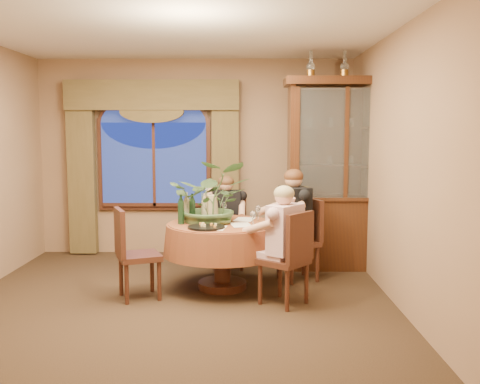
{
  "coord_description": "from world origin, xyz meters",
  "views": [
    {
      "loc": [
        0.69,
        -5.24,
        1.76
      ],
      "look_at": [
        0.65,
        0.67,
        1.1
      ],
      "focal_mm": 40.0,
      "sensor_mm": 36.0,
      "label": 1
    }
  ],
  "objects_px": {
    "dining_table": "(222,256)",
    "china_cabinet": "(342,174)",
    "oil_lamp_right": "(378,64)",
    "chair_front_left": "(139,254)",
    "wine_bottle_1": "(181,209)",
    "person_scarf": "(295,225)",
    "wine_bottle_3": "(204,208)",
    "chair_right": "(284,258)",
    "wine_bottle_2": "(187,207)",
    "oil_lamp_center": "(345,64)",
    "person_pink": "(285,245)",
    "centerpiece_plant": "(211,170)",
    "stoneware_vase": "(212,208)",
    "person_back": "(226,222)",
    "olive_bowl": "(224,222)",
    "chair_back": "(229,231)",
    "chair_back_right": "(298,240)",
    "oil_lamp_left": "(311,64)",
    "wine_bottle_0": "(192,208)"
  },
  "relations": [
    {
      "from": "dining_table",
      "to": "centerpiece_plant",
      "type": "bearing_deg",
      "value": 139.77
    },
    {
      "from": "person_scarf",
      "to": "wine_bottle_2",
      "type": "distance_m",
      "value": 1.3
    },
    {
      "from": "oil_lamp_right",
      "to": "chair_front_left",
      "type": "bearing_deg",
      "value": -154.47
    },
    {
      "from": "chair_back_right",
      "to": "olive_bowl",
      "type": "bearing_deg",
      "value": 94.49
    },
    {
      "from": "wine_bottle_3",
      "to": "olive_bowl",
      "type": "bearing_deg",
      "value": -28.11
    },
    {
      "from": "stoneware_vase",
      "to": "wine_bottle_1",
      "type": "relative_size",
      "value": 0.91
    },
    {
      "from": "china_cabinet",
      "to": "oil_lamp_right",
      "type": "bearing_deg",
      "value": 0.0
    },
    {
      "from": "chair_back",
      "to": "chair_front_left",
      "type": "distance_m",
      "value": 1.6
    },
    {
      "from": "china_cabinet",
      "to": "oil_lamp_center",
      "type": "distance_m",
      "value": 1.39
    },
    {
      "from": "wine_bottle_3",
      "to": "oil_lamp_center",
      "type": "bearing_deg",
      "value": 28.62
    },
    {
      "from": "chair_back_right",
      "to": "wine_bottle_2",
      "type": "height_order",
      "value": "wine_bottle_2"
    },
    {
      "from": "oil_lamp_right",
      "to": "person_back",
      "type": "xyz_separation_m",
      "value": [
        -1.93,
        -0.07,
        -2.01
      ]
    },
    {
      "from": "person_pink",
      "to": "chair_front_left",
      "type": "bearing_deg",
      "value": 122.47
    },
    {
      "from": "dining_table",
      "to": "chair_back",
      "type": "height_order",
      "value": "chair_back"
    },
    {
      "from": "chair_back",
      "to": "wine_bottle_3",
      "type": "relative_size",
      "value": 2.91
    },
    {
      "from": "dining_table",
      "to": "person_scarf",
      "type": "relative_size",
      "value": 0.99
    },
    {
      "from": "centerpiece_plant",
      "to": "wine_bottle_1",
      "type": "distance_m",
      "value": 0.57
    },
    {
      "from": "china_cabinet",
      "to": "wine_bottle_1",
      "type": "height_order",
      "value": "china_cabinet"
    },
    {
      "from": "olive_bowl",
      "to": "chair_back",
      "type": "bearing_deg",
      "value": 88.07
    },
    {
      "from": "olive_bowl",
      "to": "person_scarf",
      "type": "bearing_deg",
      "value": 27.12
    },
    {
      "from": "china_cabinet",
      "to": "wine_bottle_1",
      "type": "bearing_deg",
      "value": -151.92
    },
    {
      "from": "oil_lamp_center",
      "to": "chair_right",
      "type": "distance_m",
      "value": 2.77
    },
    {
      "from": "wine_bottle_2",
      "to": "wine_bottle_1",
      "type": "bearing_deg",
      "value": -102.95
    },
    {
      "from": "oil_lamp_right",
      "to": "wine_bottle_0",
      "type": "xyz_separation_m",
      "value": [
        -2.28,
        -0.97,
        -1.7
      ]
    },
    {
      "from": "oil_lamp_right",
      "to": "wine_bottle_2",
      "type": "bearing_deg",
      "value": -159.96
    },
    {
      "from": "wine_bottle_1",
      "to": "olive_bowl",
      "type": "bearing_deg",
      "value": -0.64
    },
    {
      "from": "oil_lamp_center",
      "to": "person_pink",
      "type": "bearing_deg",
      "value": -119.1
    },
    {
      "from": "person_pink",
      "to": "person_back",
      "type": "distance_m",
      "value": 1.59
    },
    {
      "from": "chair_right",
      "to": "person_back",
      "type": "xyz_separation_m",
      "value": [
        -0.64,
        1.46,
        0.13
      ]
    },
    {
      "from": "wine_bottle_1",
      "to": "chair_back_right",
      "type": "bearing_deg",
      "value": 17.81
    },
    {
      "from": "wine_bottle_3",
      "to": "chair_back_right",
      "type": "bearing_deg",
      "value": 16.26
    },
    {
      "from": "chair_back",
      "to": "olive_bowl",
      "type": "relative_size",
      "value": 6.08
    },
    {
      "from": "stoneware_vase",
      "to": "centerpiece_plant",
      "type": "relative_size",
      "value": 0.3
    },
    {
      "from": "olive_bowl",
      "to": "wine_bottle_1",
      "type": "distance_m",
      "value": 0.49
    },
    {
      "from": "person_pink",
      "to": "stoneware_vase",
      "type": "relative_size",
      "value": 4.07
    },
    {
      "from": "oil_lamp_right",
      "to": "chair_right",
      "type": "xyz_separation_m",
      "value": [
        -1.29,
        -1.53,
        -2.14
      ]
    },
    {
      "from": "stoneware_vase",
      "to": "wine_bottle_1",
      "type": "xyz_separation_m",
      "value": [
        -0.33,
        -0.18,
        0.01
      ]
    },
    {
      "from": "china_cabinet",
      "to": "chair_right",
      "type": "xyz_separation_m",
      "value": [
        -0.86,
        -1.53,
        -0.74
      ]
    },
    {
      "from": "oil_lamp_right",
      "to": "person_scarf",
      "type": "distance_m",
      "value": 2.32
    },
    {
      "from": "person_scarf",
      "to": "wine_bottle_3",
      "type": "xyz_separation_m",
      "value": [
        -1.05,
        -0.3,
        0.25
      ]
    },
    {
      "from": "oil_lamp_center",
      "to": "chair_back_right",
      "type": "xyz_separation_m",
      "value": [
        -0.62,
        -0.62,
        -2.14
      ]
    },
    {
      "from": "chair_back",
      "to": "oil_lamp_right",
      "type": "bearing_deg",
      "value": -175.89
    },
    {
      "from": "wine_bottle_1",
      "to": "wine_bottle_3",
      "type": "height_order",
      "value": "same"
    },
    {
      "from": "oil_lamp_right",
      "to": "olive_bowl",
      "type": "height_order",
      "value": "oil_lamp_right"
    },
    {
      "from": "dining_table",
      "to": "china_cabinet",
      "type": "height_order",
      "value": "china_cabinet"
    },
    {
      "from": "china_cabinet",
      "to": "person_scarf",
      "type": "height_order",
      "value": "china_cabinet"
    },
    {
      "from": "wine_bottle_2",
      "to": "dining_table",
      "type": "bearing_deg",
      "value": -16.75
    },
    {
      "from": "chair_right",
      "to": "chair_back",
      "type": "bearing_deg",
      "value": 61.95
    },
    {
      "from": "oil_lamp_center",
      "to": "person_pink",
      "type": "relative_size",
      "value": 0.28
    },
    {
      "from": "oil_lamp_left",
      "to": "wine_bottle_3",
      "type": "xyz_separation_m",
      "value": [
        -1.29,
        -0.94,
        -1.7
      ]
    }
  ]
}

